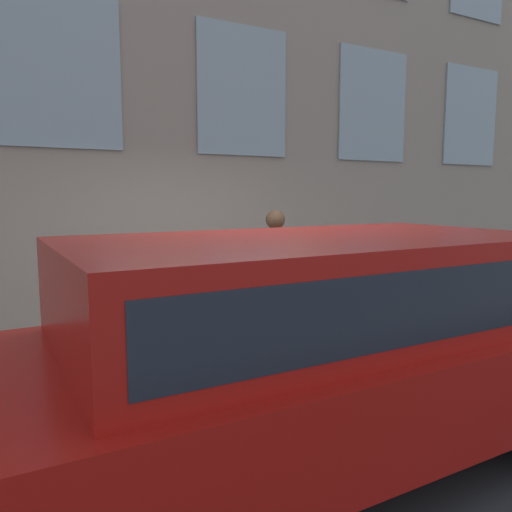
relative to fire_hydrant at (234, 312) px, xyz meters
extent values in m
plane|color=#2D2D30|center=(-0.66, 0.11, -0.58)|extent=(80.00, 80.00, 0.00)
cube|color=gray|center=(0.62, 0.11, -0.50)|extent=(2.57, 60.00, 0.16)
cube|color=#8C9EA8|center=(1.89, -6.01, 2.70)|extent=(0.03, 1.42, 1.81)
cube|color=#8C9EA8|center=(1.89, -3.56, 2.70)|extent=(0.03, 1.42, 1.81)
cube|color=#8C9EA8|center=(1.89, -1.11, 2.70)|extent=(0.03, 1.42, 1.81)
cube|color=#8C9EA8|center=(1.89, 1.34, 2.70)|extent=(0.03, 1.42, 1.81)
cylinder|color=gray|center=(0.00, 0.00, -0.40)|extent=(0.35, 0.35, 0.04)
cylinder|color=gray|center=(0.00, 0.00, -0.08)|extent=(0.26, 0.26, 0.68)
sphere|color=slate|center=(0.00, 0.00, 0.26)|extent=(0.27, 0.27, 0.27)
cylinder|color=black|center=(0.00, 0.00, 0.34)|extent=(0.09, 0.09, 0.11)
cylinder|color=gray|center=(0.00, -0.18, 0.00)|extent=(0.09, 0.10, 0.09)
cylinder|color=gray|center=(0.00, 0.18, 0.00)|extent=(0.09, 0.10, 0.09)
cylinder|color=#726651|center=(0.47, -0.84, -0.06)|extent=(0.10, 0.10, 0.71)
cylinder|color=#726651|center=(0.61, -0.84, -0.06)|extent=(0.10, 0.10, 0.71)
cube|color=red|center=(0.54, -0.84, 0.55)|extent=(0.19, 0.13, 0.53)
cylinder|color=red|center=(0.40, -0.84, 0.57)|extent=(0.08, 0.08, 0.50)
cylinder|color=red|center=(0.68, -0.84, 0.57)|extent=(0.08, 0.08, 0.50)
sphere|color=brown|center=(0.54, -0.84, 0.94)|extent=(0.24, 0.24, 0.24)
cylinder|color=black|center=(-1.14, 2.12, -0.25)|extent=(0.24, 0.66, 0.66)
cylinder|color=black|center=(-1.14, -1.07, -0.25)|extent=(0.24, 0.66, 0.66)
cube|color=#A5140F|center=(-1.98, 0.52, 0.05)|extent=(1.92, 5.15, 0.61)
cube|color=#A5140F|center=(-1.98, 0.39, 0.66)|extent=(1.69, 3.19, 0.62)
cube|color=#1E232D|center=(-1.98, 0.39, 0.66)|extent=(1.70, 2.94, 0.40)
camera|label=1|loc=(-4.62, 2.31, 1.25)|focal=35.00mm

